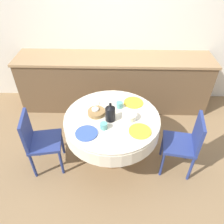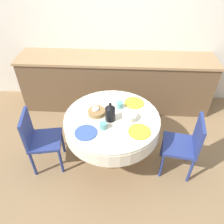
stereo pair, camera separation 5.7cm
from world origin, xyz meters
The scene contains 17 objects.
ground_plane centered at (0.00, 0.00, 0.00)m, with size 12.00×12.00×0.00m, color #8E704C.
wall_back centered at (0.00, 1.60, 1.30)m, with size 7.00×0.05×2.60m.
kitchen_counter centered at (0.00, 1.26, 0.47)m, with size 3.24×0.64×0.95m.
dining_table centered at (0.00, 0.00, 0.62)m, with size 1.19×1.19×0.75m.
chair_left centered at (0.92, -0.15, 0.49)m, with size 0.46×0.46×0.87m.
chair_right centered at (-0.92, -0.16, 0.49)m, with size 0.46×0.46×0.87m.
plate_near_left centered at (-0.28, -0.29, 0.75)m, with size 0.26×0.26×0.01m, color #3856AD.
cup_near_left centered at (-0.09, -0.20, 0.79)m, with size 0.08×0.08×0.08m, color #5BA39E.
plate_near_right centered at (0.32, -0.24, 0.75)m, with size 0.26×0.26×0.01m, color yellow.
cup_near_right centered at (0.21, -0.06, 0.79)m, with size 0.08×0.08×0.08m, color white.
plate_far_left centered at (-0.31, 0.27, 0.75)m, with size 0.26×0.26×0.01m, color white.
cup_far_left centered at (-0.21, 0.07, 0.79)m, with size 0.08×0.08×0.08m, color white.
plate_far_right centered at (0.28, 0.30, 0.75)m, with size 0.26×0.26×0.01m, color yellow.
cup_far_right centered at (0.09, 0.20, 0.79)m, with size 0.08×0.08×0.08m, color #5BA39E.
coffee_carafe centered at (-0.02, -0.05, 0.86)m, with size 0.12×0.12×0.25m.
bread_basket centered at (-0.19, 0.05, 0.77)m, with size 0.21×0.21×0.05m, color olive.
fruit_bowl centered at (0.21, -0.02, 0.78)m, with size 0.17×0.17×0.07m, color silver.
Camera 2 is at (0.11, -2.03, 2.49)m, focal length 35.00 mm.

